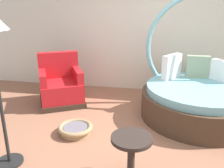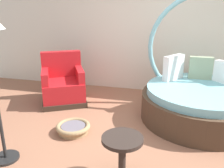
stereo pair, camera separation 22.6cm
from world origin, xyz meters
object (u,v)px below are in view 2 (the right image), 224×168
at_px(round_daybed, 200,96).
at_px(red_armchair, 63,85).
at_px(side_table, 122,145).
at_px(pet_basket, 73,128).

bearing_deg(round_daybed, red_armchair, 177.72).
height_order(round_daybed, red_armchair, round_daybed).
distance_m(red_armchair, side_table, 2.46).
bearing_deg(red_armchair, side_table, -50.49).
bearing_deg(pet_basket, side_table, -41.58).
xyz_separation_m(pet_basket, side_table, (0.91, -0.81, 0.35)).
relative_size(pet_basket, side_table, 0.98).
bearing_deg(red_armchair, round_daybed, -2.28).
relative_size(red_armchair, pet_basket, 2.12).
distance_m(pet_basket, side_table, 1.27).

